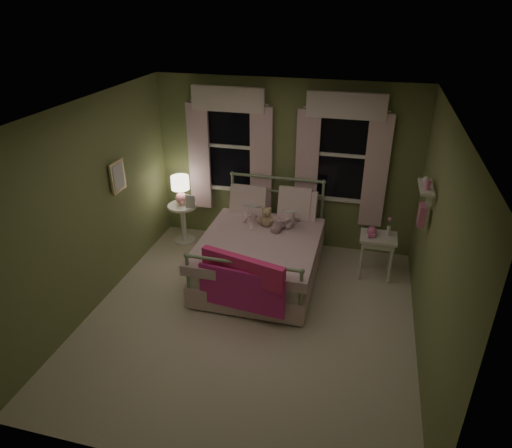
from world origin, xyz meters
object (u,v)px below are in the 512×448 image
(child_right, at_px, (288,205))
(teddy_bear, at_px, (267,218))
(bed, at_px, (262,253))
(nightstand_right, at_px, (378,242))
(table_lamp, at_px, (180,187))
(nightstand_left, at_px, (183,218))
(child_left, at_px, (250,201))

(child_right, xyz_separation_m, teddy_bear, (-0.28, -0.16, -0.17))
(bed, xyz_separation_m, nightstand_right, (1.56, 0.40, 0.17))
(teddy_bear, bearing_deg, child_right, 29.50)
(teddy_bear, relative_size, nightstand_right, 0.49)
(child_right, height_order, table_lamp, child_right)
(bed, bearing_deg, nightstand_left, 155.25)
(child_right, relative_size, table_lamp, 1.73)
(bed, bearing_deg, child_right, 57.61)
(bed, height_order, nightstand_left, bed)
(nightstand_left, distance_m, nightstand_right, 3.06)
(child_right, bearing_deg, nightstand_left, 14.03)
(nightstand_left, bearing_deg, child_left, -11.82)
(table_lamp, bearing_deg, child_left, -11.82)
(child_right, distance_m, nightstand_left, 1.86)
(table_lamp, bearing_deg, nightstand_right, -5.36)
(child_left, xyz_separation_m, child_right, (0.56, 0.00, 0.01))
(teddy_bear, distance_m, table_lamp, 1.54)
(child_right, relative_size, teddy_bear, 2.54)
(child_right, distance_m, table_lamp, 1.77)
(teddy_bear, bearing_deg, nightstand_right, 4.46)
(child_right, xyz_separation_m, table_lamp, (-1.76, 0.25, -0.01))
(child_left, relative_size, table_lamp, 1.68)
(bed, xyz_separation_m, table_lamp, (-1.48, 0.68, 0.58))
(nightstand_right, bearing_deg, nightstand_left, 174.64)
(child_left, bearing_deg, table_lamp, -29.82)
(bed, height_order, child_left, child_left)
(child_right, bearing_deg, table_lamp, 14.03)
(bed, xyz_separation_m, nightstand_left, (-1.48, 0.68, 0.04))
(bed, bearing_deg, table_lamp, 155.25)
(child_left, distance_m, teddy_bear, 0.36)
(child_right, distance_m, nightstand_right, 1.36)
(child_left, distance_m, nightstand_left, 1.33)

